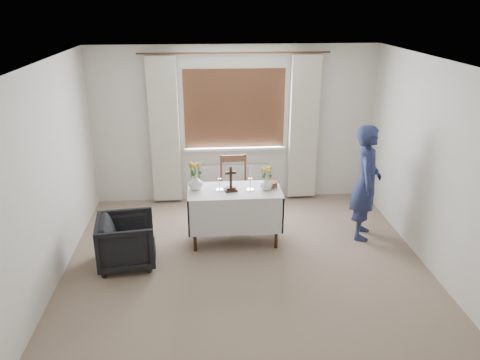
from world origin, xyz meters
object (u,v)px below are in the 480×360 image
object	(u,v)px
wooden_chair	(235,188)
flower_vase_left	(196,182)
altar_table	(235,216)
wooden_cross	(231,179)
flower_vase_right	(266,184)
armchair	(127,241)
person	(366,183)

from	to	relation	value
wooden_chair	flower_vase_left	size ratio (longest dim) A/B	4.64
altar_table	wooden_cross	size ratio (longest dim) A/B	3.63
flower_vase_left	flower_vase_right	bearing A→B (deg)	-5.05
armchair	flower_vase_left	bearing A→B (deg)	-64.61
wooden_chair	flower_vase_right	bearing A→B (deg)	-67.62
armchair	flower_vase_right	distance (m)	1.93
armchair	person	distance (m)	3.25
altar_table	flower_vase_left	bearing A→B (deg)	173.31
altar_table	wooden_cross	world-z (taller)	wooden_cross
armchair	wooden_cross	bearing A→B (deg)	-78.13
armchair	altar_table	bearing A→B (deg)	-77.50
armchair	wooden_chair	bearing A→B (deg)	-55.66
altar_table	flower_vase_left	xyz separation A→B (m)	(-0.51, 0.06, 0.48)
person	flower_vase_left	distance (m)	2.31
altar_table	wooden_chair	size ratio (longest dim) A/B	1.32
person	flower_vase_left	bearing A→B (deg)	107.54
altar_table	armchair	bearing A→B (deg)	-160.31
wooden_chair	altar_table	bearing A→B (deg)	-96.28
altar_table	wooden_cross	distance (m)	0.56
armchair	flower_vase_right	world-z (taller)	flower_vase_right
flower_vase_right	flower_vase_left	bearing A→B (deg)	174.95
wooden_cross	person	bearing A→B (deg)	-7.81
wooden_chair	wooden_cross	world-z (taller)	wooden_cross
wooden_cross	flower_vase_right	world-z (taller)	wooden_cross
altar_table	armchair	size ratio (longest dim) A/B	1.77
flower_vase_left	person	bearing A→B (deg)	-0.82
altar_table	wooden_cross	xyz separation A→B (m)	(-0.05, -0.03, 0.55)
altar_table	flower_vase_right	xyz separation A→B (m)	(0.42, -0.02, 0.47)
flower_vase_right	altar_table	bearing A→B (deg)	176.97
armchair	wooden_cross	world-z (taller)	wooden_cross
altar_table	person	distance (m)	1.84
altar_table	wooden_cross	bearing A→B (deg)	-145.61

